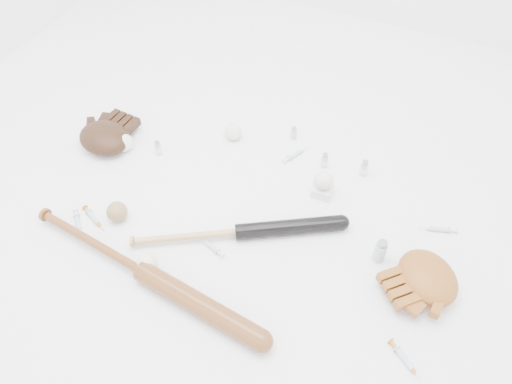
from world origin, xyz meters
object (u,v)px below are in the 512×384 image
at_px(glove_dark, 105,137).
at_px(bat_wood, 143,272).
at_px(pedestal, 323,190).
at_px(bat_dark, 238,232).

bearing_deg(glove_dark, bat_wood, -39.26).
relative_size(bat_wood, pedestal, 13.43).
bearing_deg(bat_dark, glove_dark, 134.06).
relative_size(bat_wood, glove_dark, 3.73).
bearing_deg(bat_wood, bat_dark, 59.46).
bearing_deg(bat_wood, glove_dark, 142.92).
xyz_separation_m(bat_dark, pedestal, (0.21, 0.32, -0.01)).
bearing_deg(bat_wood, pedestal, 61.72).
bearing_deg(pedestal, bat_wood, -125.25).
distance_m(bat_wood, pedestal, 0.74).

